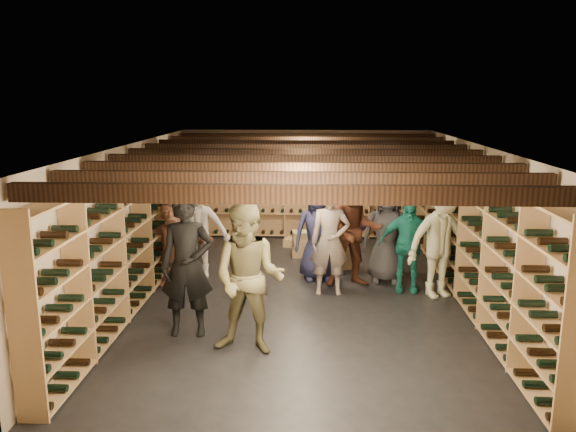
{
  "coord_description": "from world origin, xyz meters",
  "views": [
    {
      "loc": [
        0.15,
        -8.6,
        3.15
      ],
      "look_at": [
        -0.24,
        0.2,
        1.26
      ],
      "focal_mm": 35.0,
      "sensor_mm": 36.0,
      "label": 1
    }
  ],
  "objects_px": {
    "crate_stack_right": "(305,244)",
    "person_12": "(387,233)",
    "crate_loose": "(296,243)",
    "person_8": "(354,231)",
    "person_6": "(318,232)",
    "person_11": "(389,231)",
    "person_3": "(442,239)",
    "crate_stack_left": "(339,255)",
    "person_5": "(173,242)",
    "person_7": "(330,241)",
    "person_2": "(249,279)",
    "person_9": "(198,227)",
    "person_1": "(187,266)",
    "person_4": "(407,244)"
  },
  "relations": [
    {
      "from": "person_5",
      "to": "person_2",
      "type": "bearing_deg",
      "value": -63.41
    },
    {
      "from": "crate_stack_right",
      "to": "person_11",
      "type": "height_order",
      "value": "person_11"
    },
    {
      "from": "crate_stack_left",
      "to": "person_9",
      "type": "distance_m",
      "value": 2.66
    },
    {
      "from": "person_2",
      "to": "person_12",
      "type": "xyz_separation_m",
      "value": [
        2.05,
        2.83,
        -0.1
      ]
    },
    {
      "from": "person_3",
      "to": "person_11",
      "type": "bearing_deg",
      "value": 94.33
    },
    {
      "from": "person_8",
      "to": "person_9",
      "type": "xyz_separation_m",
      "value": [
        -2.69,
        0.35,
        -0.06
      ]
    },
    {
      "from": "person_9",
      "to": "person_7",
      "type": "bearing_deg",
      "value": -22.54
    },
    {
      "from": "crate_stack_left",
      "to": "crate_loose",
      "type": "height_order",
      "value": "crate_stack_left"
    },
    {
      "from": "person_5",
      "to": "person_12",
      "type": "xyz_separation_m",
      "value": [
        3.61,
        0.36,
        0.1
      ]
    },
    {
      "from": "person_7",
      "to": "person_3",
      "type": "bearing_deg",
      "value": -2.68
    },
    {
      "from": "person_2",
      "to": "person_5",
      "type": "distance_m",
      "value": 2.93
    },
    {
      "from": "person_4",
      "to": "person_7",
      "type": "distance_m",
      "value": 1.28
    },
    {
      "from": "person_9",
      "to": "person_2",
      "type": "bearing_deg",
      "value": -71.7
    },
    {
      "from": "person_2",
      "to": "person_3",
      "type": "height_order",
      "value": "person_3"
    },
    {
      "from": "person_1",
      "to": "person_2",
      "type": "xyz_separation_m",
      "value": [
        0.88,
        -0.49,
        -0.01
      ]
    },
    {
      "from": "crate_stack_right",
      "to": "person_5",
      "type": "xyz_separation_m",
      "value": [
        -2.18,
        -1.83,
        0.49
      ]
    },
    {
      "from": "person_7",
      "to": "person_4",
      "type": "bearing_deg",
      "value": 8.06
    },
    {
      "from": "person_11",
      "to": "person_8",
      "type": "bearing_deg",
      "value": -115.03
    },
    {
      "from": "person_8",
      "to": "person_12",
      "type": "bearing_deg",
      "value": 15.26
    },
    {
      "from": "crate_loose",
      "to": "person_4",
      "type": "relative_size",
      "value": 0.32
    },
    {
      "from": "person_6",
      "to": "person_8",
      "type": "xyz_separation_m",
      "value": [
        0.6,
        -0.33,
        0.12
      ]
    },
    {
      "from": "person_5",
      "to": "person_11",
      "type": "distance_m",
      "value": 3.82
    },
    {
      "from": "person_3",
      "to": "person_6",
      "type": "bearing_deg",
      "value": 135.27
    },
    {
      "from": "person_2",
      "to": "person_11",
      "type": "bearing_deg",
      "value": 67.42
    },
    {
      "from": "person_5",
      "to": "person_7",
      "type": "xyz_separation_m",
      "value": [
        2.61,
        -0.31,
        0.12
      ]
    },
    {
      "from": "person_11",
      "to": "person_4",
      "type": "bearing_deg",
      "value": -66.15
    },
    {
      "from": "crate_stack_right",
      "to": "person_12",
      "type": "bearing_deg",
      "value": -46.0
    },
    {
      "from": "person_9",
      "to": "person_11",
      "type": "bearing_deg",
      "value": 3.34
    },
    {
      "from": "person_12",
      "to": "crate_loose",
      "type": "bearing_deg",
      "value": 133.8
    },
    {
      "from": "person_9",
      "to": "person_12",
      "type": "bearing_deg",
      "value": -5.79
    },
    {
      "from": "person_6",
      "to": "person_11",
      "type": "height_order",
      "value": "person_6"
    },
    {
      "from": "person_5",
      "to": "person_11",
      "type": "bearing_deg",
      "value": 8.0
    },
    {
      "from": "person_1",
      "to": "person_11",
      "type": "distance_m",
      "value": 4.19
    },
    {
      "from": "person_2",
      "to": "person_9",
      "type": "xyz_separation_m",
      "value": [
        -1.22,
        2.91,
        -0.05
      ]
    },
    {
      "from": "person_1",
      "to": "person_2",
      "type": "bearing_deg",
      "value": -33.4
    },
    {
      "from": "person_6",
      "to": "person_9",
      "type": "xyz_separation_m",
      "value": [
        -2.09,
        0.02,
        0.06
      ]
    },
    {
      "from": "crate_loose",
      "to": "person_3",
      "type": "bearing_deg",
      "value": -51.01
    },
    {
      "from": "person_9",
      "to": "person_4",
      "type": "bearing_deg",
      "value": -13.4
    },
    {
      "from": "person_3",
      "to": "person_8",
      "type": "distance_m",
      "value": 1.41
    },
    {
      "from": "crate_stack_left",
      "to": "person_6",
      "type": "xyz_separation_m",
      "value": [
        -0.41,
        -0.65,
        0.58
      ]
    },
    {
      "from": "person_7",
      "to": "person_11",
      "type": "xyz_separation_m",
      "value": [
        1.1,
        1.21,
        -0.11
      ]
    },
    {
      "from": "crate_stack_right",
      "to": "person_12",
      "type": "relative_size",
      "value": 0.31
    },
    {
      "from": "crate_stack_right",
      "to": "person_4",
      "type": "height_order",
      "value": "person_4"
    },
    {
      "from": "crate_loose",
      "to": "person_1",
      "type": "bearing_deg",
      "value": -106.16
    },
    {
      "from": "crate_stack_right",
      "to": "person_9",
      "type": "xyz_separation_m",
      "value": [
        -1.85,
        -1.4,
        0.64
      ]
    },
    {
      "from": "person_6",
      "to": "crate_stack_left",
      "type": "bearing_deg",
      "value": 49.01
    },
    {
      "from": "person_5",
      "to": "person_6",
      "type": "bearing_deg",
      "value": 4.06
    },
    {
      "from": "crate_stack_left",
      "to": "crate_loose",
      "type": "bearing_deg",
      "value": 119.7
    },
    {
      "from": "crate_stack_left",
      "to": "person_9",
      "type": "relative_size",
      "value": 0.32
    },
    {
      "from": "crate_loose",
      "to": "person_8",
      "type": "height_order",
      "value": "person_8"
    }
  ]
}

